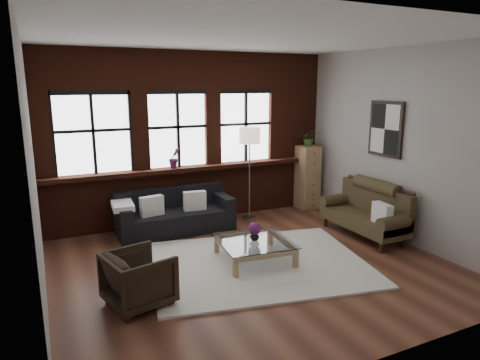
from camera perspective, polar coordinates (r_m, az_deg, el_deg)
name	(u,v)px	position (r m, az deg, el deg)	size (l,w,h in m)	color
floor	(251,265)	(6.41, 1.54, -11.24)	(5.50, 5.50, 0.00)	#552D1F
ceiling	(253,37)	(5.89, 1.73, 18.53)	(5.50, 5.50, 0.00)	white
wall_back	(192,138)	(8.23, -6.39, 5.61)	(5.50, 5.50, 0.00)	#A5A09A
wall_front	(383,201)	(3.94, 18.49, -2.65)	(5.50, 5.50, 0.00)	#A5A09A
wall_left	(34,175)	(5.31, -25.82, 0.55)	(5.00, 5.00, 0.00)	#A5A09A
wall_right	(399,146)	(7.59, 20.48, 4.31)	(5.00, 5.00, 0.00)	#A5A09A
brick_backwall	(193,138)	(8.17, -6.25, 5.57)	(5.50, 0.12, 3.20)	#4C1E11
sill_ledge	(196,168)	(8.17, -5.95, 1.60)	(5.50, 0.30, 0.08)	#4C1E11
window_left	(93,135)	(7.76, -19.00, 5.70)	(1.38, 0.10, 1.50)	black
window_mid	(178,131)	(8.07, -8.32, 6.50)	(1.38, 0.10, 1.50)	black
window_right	(245,128)	(8.59, 0.69, 6.99)	(1.38, 0.10, 1.50)	black
wall_poster	(386,129)	(7.75, 18.87, 6.45)	(0.05, 0.74, 0.94)	black
shag_rug	(259,263)	(6.42, 2.51, -11.04)	(3.08, 2.42, 0.03)	silver
dark_sofa	(175,212)	(7.75, -8.65, -4.21)	(2.04, 0.83, 0.74)	black
pillow_a	(152,206)	(7.49, -11.67, -3.40)	(0.40, 0.14, 0.34)	white
pillow_b	(195,201)	(7.70, -6.06, -2.76)	(0.40, 0.14, 0.34)	white
vintage_settee	(364,212)	(7.70, 16.15, -4.06)	(0.75, 1.69, 0.90)	#3C321C
pillow_settee	(382,214)	(7.25, 18.42, -4.29)	(0.14, 0.38, 0.34)	white
armchair	(139,279)	(5.36, -13.34, -12.70)	(0.71, 0.73, 0.66)	black
coffee_table	(254,251)	(6.47, 1.94, -9.46)	(1.03, 1.03, 0.35)	#A58259
vase	(255,236)	(6.38, 1.96, -7.43)	(0.14, 0.14, 0.15)	#B2B2B2
flowers	(255,229)	(6.34, 1.96, -6.49)	(0.19, 0.19, 0.19)	#63225E
drawer_chest	(308,177)	(9.17, 8.99, 0.35)	(0.41, 0.41, 1.33)	#A58259
potted_plant_top	(309,138)	(9.03, 9.18, 5.58)	(0.31, 0.27, 0.35)	#2D5923
floor_lamp	(249,170)	(8.28, 1.27, 1.35)	(0.40, 0.40, 1.95)	#A5A5A8
sill_plant	(174,158)	(7.97, -8.76, 2.95)	(0.21, 0.17, 0.39)	#63225E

